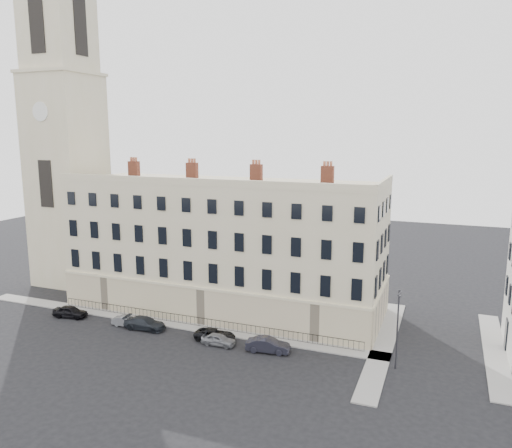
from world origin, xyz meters
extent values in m
plane|color=black|center=(0.00, 0.00, 0.00)|extent=(160.00, 160.00, 0.00)
cube|color=beige|center=(-6.00, 12.00, 7.50)|extent=(36.00, 12.00, 15.00)
cube|color=#C4B193|center=(-6.00, 5.92, 2.00)|extent=(36.10, 0.18, 4.00)
cube|color=#C4B193|center=(12.08, 12.00, 2.00)|extent=(0.18, 12.10, 4.00)
cube|color=beige|center=(-6.00, 6.15, 15.40)|extent=(36.00, 0.35, 0.80)
cube|color=beige|center=(11.85, 12.00, 15.40)|extent=(0.35, 12.00, 0.80)
cube|color=brown|center=(-18.00, 12.00, 16.00)|extent=(1.30, 0.70, 2.00)
cube|color=brown|center=(-10.00, 12.00, 16.00)|extent=(1.30, 0.70, 2.00)
cube|color=brown|center=(-2.00, 12.00, 16.00)|extent=(1.30, 0.70, 2.00)
cube|color=brown|center=(6.00, 12.00, 16.00)|extent=(1.30, 0.70, 2.00)
cube|color=beige|center=(-30.00, 14.00, 14.00)|extent=(8.00, 8.00, 28.00)
cube|color=beige|center=(-30.00, 14.00, 33.00)|extent=(7.04, 7.04, 10.00)
cube|color=black|center=(-30.00, 10.43, 33.50)|extent=(2.20, 0.14, 7.00)
cylinder|color=white|center=(-30.00, 9.94, 23.00)|extent=(2.40, 0.14, 2.40)
cube|color=gray|center=(-10.00, 5.00, 0.06)|extent=(48.00, 2.00, 0.12)
cube|color=gray|center=(13.00, 8.00, 0.06)|extent=(2.00, 24.00, 0.12)
cube|color=gray|center=(23.00, 10.00, 0.06)|extent=(2.00, 20.00, 0.12)
cube|color=black|center=(-6.00, 5.40, 1.02)|extent=(35.00, 0.04, 0.04)
cube|color=black|center=(-6.00, 5.40, 0.12)|extent=(35.00, 0.04, 0.04)
imported|color=black|center=(-20.75, 2.62, 0.66)|extent=(4.04, 2.07, 1.32)
imported|color=slate|center=(-13.23, 2.73, 0.55)|extent=(3.33, 1.19, 1.09)
imported|color=black|center=(-10.99, 2.72, 0.65)|extent=(4.62, 2.12, 1.31)
imported|color=black|center=(-2.84, 2.83, 0.57)|extent=(4.23, 2.13, 1.15)
imported|color=slate|center=(-2.01, 1.91, 0.58)|extent=(3.42, 1.38, 1.16)
imported|color=black|center=(3.00, 2.24, 0.69)|extent=(4.32, 1.99, 1.37)
cylinder|color=#313137|center=(14.58, 3.11, 3.61)|extent=(0.14, 0.14, 7.22)
cylinder|color=#313137|center=(14.68, 2.48, 7.13)|extent=(0.29, 1.35, 0.09)
cube|color=#313137|center=(14.77, 1.86, 7.09)|extent=(0.23, 0.47, 0.11)
camera|label=1|loc=(18.01, -39.34, 20.44)|focal=35.00mm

